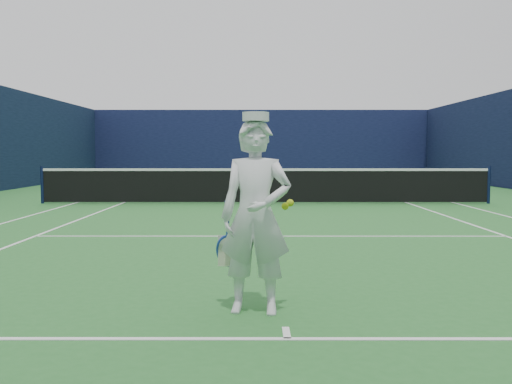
# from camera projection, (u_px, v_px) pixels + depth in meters

# --- Properties ---
(ground) EXTENTS (80.00, 80.00, 0.00)m
(ground) POSITION_uv_depth(u_px,v_px,m) (265.00, 204.00, 16.33)
(ground) COLOR #296C2C
(ground) RESTS_ON ground
(court_markings) EXTENTS (11.03, 23.83, 0.01)m
(court_markings) POSITION_uv_depth(u_px,v_px,m) (265.00, 203.00, 16.33)
(court_markings) COLOR white
(court_markings) RESTS_ON ground
(windscreen_fence) EXTENTS (20.12, 36.12, 4.00)m
(windscreen_fence) POSITION_uv_depth(u_px,v_px,m) (265.00, 134.00, 16.19)
(windscreen_fence) COLOR #0E1336
(windscreen_fence) RESTS_ON ground
(tennis_net) EXTENTS (12.88, 0.09, 1.07)m
(tennis_net) POSITION_uv_depth(u_px,v_px,m) (265.00, 184.00, 16.29)
(tennis_net) COLOR #141E4C
(tennis_net) RESTS_ON ground
(tennis_player) EXTENTS (0.76, 0.55, 1.83)m
(tennis_player) POSITION_uv_depth(u_px,v_px,m) (256.00, 216.00, 5.18)
(tennis_player) COLOR white
(tennis_player) RESTS_ON ground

